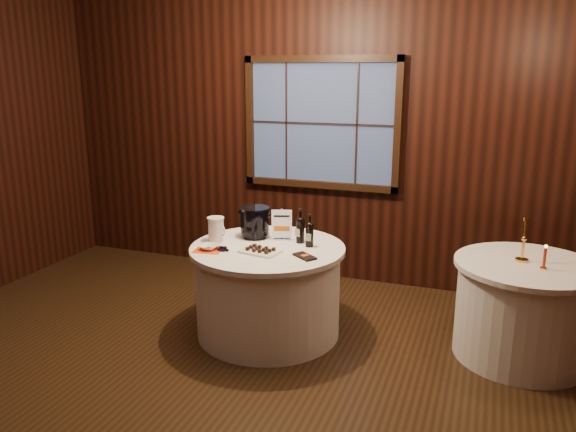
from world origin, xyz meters
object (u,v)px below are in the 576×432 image
at_px(chocolate_plate, 260,250).
at_px(brass_candlestick, 523,245).
at_px(main_table, 268,290).
at_px(sign_stand, 282,229).
at_px(ice_bucket, 255,222).
at_px(port_bottle_left, 300,228).
at_px(red_candle, 544,260).
at_px(side_table, 523,310).
at_px(port_bottle_right, 309,233).
at_px(glass_pitcher, 216,229).
at_px(chocolate_box, 305,256).
at_px(grape_bunch, 223,249).
at_px(cracker_bowl, 209,247).

height_order(chocolate_plate, brass_candlestick, brass_candlestick).
distance_m(main_table, sign_stand, 0.52).
relative_size(sign_stand, chocolate_plate, 0.82).
xyz_separation_m(main_table, ice_bucket, (-0.20, 0.20, 0.52)).
distance_m(port_bottle_left, red_candle, 1.88).
distance_m(side_table, sign_stand, 2.01).
bearing_deg(ice_bucket, port_bottle_right, -9.11).
height_order(glass_pitcher, brass_candlestick, brass_candlestick).
bearing_deg(glass_pitcher, red_candle, 27.39).
xyz_separation_m(side_table, port_bottle_right, (-1.68, -0.18, 0.50)).
distance_m(sign_stand, port_bottle_left, 0.18).
relative_size(chocolate_plate, glass_pitcher, 1.63).
relative_size(brass_candlestick, red_candle, 1.87).
xyz_separation_m(chocolate_box, glass_pitcher, (-0.84, 0.15, 0.10)).
relative_size(port_bottle_right, grape_bunch, 1.76).
distance_m(port_bottle_left, grape_bunch, 0.67).
distance_m(chocolate_box, grape_bunch, 0.67).
relative_size(cracker_bowl, red_candle, 0.81).
relative_size(chocolate_box, cracker_bowl, 1.33).
bearing_deg(port_bottle_right, brass_candlestick, 7.16).
bearing_deg(chocolate_box, cracker_bowl, -137.27).
height_order(chocolate_box, red_candle, red_candle).
height_order(port_bottle_left, chocolate_plate, port_bottle_left).
bearing_deg(chocolate_box, grape_bunch, -136.94).
height_order(port_bottle_left, ice_bucket, port_bottle_left).
height_order(port_bottle_right, chocolate_plate, port_bottle_right).
distance_m(main_table, glass_pitcher, 0.67).
bearing_deg(main_table, red_candle, 5.27).
bearing_deg(main_table, port_bottle_right, 19.95).
relative_size(chocolate_box, red_candle, 1.07).
bearing_deg(brass_candlestick, ice_bucket, -176.58).
bearing_deg(sign_stand, grape_bunch, -145.74).
distance_m(sign_stand, cracker_bowl, 0.65).
distance_m(side_table, cracker_bowl, 2.51).
bearing_deg(port_bottle_right, chocolate_box, -79.48).
bearing_deg(side_table, cracker_bowl, -167.27).
relative_size(main_table, glass_pitcher, 6.20).
bearing_deg(side_table, sign_stand, -177.30).
xyz_separation_m(main_table, port_bottle_right, (0.32, 0.12, 0.50)).
relative_size(main_table, grape_bunch, 8.25).
height_order(grape_bunch, cracker_bowl, cracker_bowl).
relative_size(port_bottle_left, grape_bunch, 1.89).
bearing_deg(brass_candlestick, chocolate_box, -162.72).
bearing_deg(red_candle, side_table, 131.87).
height_order(port_bottle_right, grape_bunch, port_bottle_right).
relative_size(chocolate_plate, cracker_bowl, 2.25).
distance_m(main_table, grape_bunch, 0.55).
relative_size(port_bottle_right, glass_pitcher, 1.33).
relative_size(side_table, red_candle, 5.83).
relative_size(main_table, cracker_bowl, 8.56).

